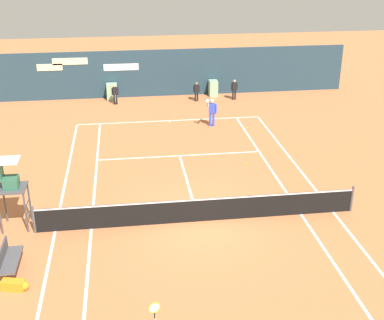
{
  "coord_description": "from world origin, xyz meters",
  "views": [
    {
      "loc": [
        -2.54,
        -16.71,
        9.85
      ],
      "look_at": [
        0.28,
        3.97,
        0.8
      ],
      "focal_mm": 48.2,
      "sensor_mm": 36.0,
      "label": 1
    }
  ],
  "objects_px": {
    "ball_kid_left_post": "(196,90)",
    "ball_kid_centre_post": "(234,88)",
    "equipment_bag": "(16,285)",
    "player_on_baseline": "(212,110)",
    "player_bench": "(8,258)",
    "tennis_ball_mid_court": "(246,163)",
    "tennis_ball_near_service_line": "(247,128)",
    "umpire_chair": "(11,185)",
    "ball_kid_right_post": "(115,93)"
  },
  "relations": [
    {
      "from": "ball_kid_right_post",
      "to": "player_on_baseline",
      "type": "bearing_deg",
      "value": 129.74
    },
    {
      "from": "ball_kid_right_post",
      "to": "ball_kid_centre_post",
      "type": "xyz_separation_m",
      "value": [
        7.73,
        0.0,
        0.03
      ]
    },
    {
      "from": "equipment_bag",
      "to": "ball_kid_centre_post",
      "type": "relative_size",
      "value": 0.64
    },
    {
      "from": "equipment_bag",
      "to": "player_on_baseline",
      "type": "bearing_deg",
      "value": 58.6
    },
    {
      "from": "ball_kid_left_post",
      "to": "ball_kid_right_post",
      "type": "xyz_separation_m",
      "value": [
        -5.23,
        -0.0,
        0.02
      ]
    },
    {
      "from": "player_on_baseline",
      "to": "ball_kid_centre_post",
      "type": "bearing_deg",
      "value": -100.6
    },
    {
      "from": "equipment_bag",
      "to": "tennis_ball_near_service_line",
      "type": "xyz_separation_m",
      "value": [
        10.27,
        13.12,
        -0.13
      ]
    },
    {
      "from": "player_on_baseline",
      "to": "tennis_ball_near_service_line",
      "type": "xyz_separation_m",
      "value": [
        1.88,
        -0.61,
        -0.92
      ]
    },
    {
      "from": "player_bench",
      "to": "player_on_baseline",
      "type": "bearing_deg",
      "value": 145.49
    },
    {
      "from": "player_on_baseline",
      "to": "ball_kid_left_post",
      "type": "distance_m",
      "value": 4.94
    },
    {
      "from": "ball_kid_left_post",
      "to": "ball_kid_right_post",
      "type": "distance_m",
      "value": 5.23
    },
    {
      "from": "player_on_baseline",
      "to": "ball_kid_left_post",
      "type": "relative_size",
      "value": 1.43
    },
    {
      "from": "ball_kid_left_post",
      "to": "tennis_ball_mid_court",
      "type": "height_order",
      "value": "ball_kid_left_post"
    },
    {
      "from": "player_bench",
      "to": "ball_kid_right_post",
      "type": "relative_size",
      "value": 1.19
    },
    {
      "from": "ball_kid_right_post",
      "to": "tennis_ball_mid_court",
      "type": "xyz_separation_m",
      "value": [
        6.11,
        -10.35,
        -0.71
      ]
    },
    {
      "from": "ball_kid_right_post",
      "to": "tennis_ball_near_service_line",
      "type": "xyz_separation_m",
      "value": [
        7.27,
        -5.55,
        -0.71
      ]
    },
    {
      "from": "equipment_bag",
      "to": "player_on_baseline",
      "type": "height_order",
      "value": "player_on_baseline"
    },
    {
      "from": "player_on_baseline",
      "to": "ball_kid_right_post",
      "type": "bearing_deg",
      "value": -27.7
    },
    {
      "from": "player_on_baseline",
      "to": "tennis_ball_near_service_line",
      "type": "distance_m",
      "value": 2.18
    },
    {
      "from": "player_bench",
      "to": "equipment_bag",
      "type": "height_order",
      "value": "player_bench"
    },
    {
      "from": "equipment_bag",
      "to": "ball_kid_centre_post",
      "type": "distance_m",
      "value": 21.54
    },
    {
      "from": "ball_kid_left_post",
      "to": "tennis_ball_mid_court",
      "type": "distance_m",
      "value": 10.41
    },
    {
      "from": "equipment_bag",
      "to": "tennis_ball_mid_court",
      "type": "height_order",
      "value": "equipment_bag"
    },
    {
      "from": "ball_kid_right_post",
      "to": "ball_kid_centre_post",
      "type": "height_order",
      "value": "ball_kid_centre_post"
    },
    {
      "from": "player_bench",
      "to": "player_on_baseline",
      "type": "height_order",
      "value": "player_on_baseline"
    },
    {
      "from": "tennis_ball_mid_court",
      "to": "ball_kid_right_post",
      "type": "bearing_deg",
      "value": 120.55
    },
    {
      "from": "equipment_bag",
      "to": "ball_kid_centre_post",
      "type": "bearing_deg",
      "value": 60.13
    },
    {
      "from": "equipment_bag",
      "to": "ball_kid_right_post",
      "type": "distance_m",
      "value": 18.92
    },
    {
      "from": "umpire_chair",
      "to": "tennis_ball_mid_court",
      "type": "relative_size",
      "value": 39.55
    },
    {
      "from": "player_on_baseline",
      "to": "ball_kid_centre_post",
      "type": "height_order",
      "value": "player_on_baseline"
    },
    {
      "from": "equipment_bag",
      "to": "tennis_ball_near_service_line",
      "type": "bearing_deg",
      "value": 51.96
    },
    {
      "from": "ball_kid_centre_post",
      "to": "tennis_ball_mid_court",
      "type": "xyz_separation_m",
      "value": [
        -1.62,
        -10.35,
        -0.74
      ]
    },
    {
      "from": "tennis_ball_mid_court",
      "to": "tennis_ball_near_service_line",
      "type": "xyz_separation_m",
      "value": [
        1.16,
        4.8,
        0.0
      ]
    },
    {
      "from": "umpire_chair",
      "to": "tennis_ball_mid_court",
      "type": "distance_m",
      "value": 10.84
    },
    {
      "from": "ball_kid_left_post",
      "to": "ball_kid_centre_post",
      "type": "xyz_separation_m",
      "value": [
        2.5,
        -0.0,
        0.05
      ]
    },
    {
      "from": "ball_kid_left_post",
      "to": "ball_kid_centre_post",
      "type": "distance_m",
      "value": 2.5
    },
    {
      "from": "ball_kid_right_post",
      "to": "player_bench",
      "type": "bearing_deg",
      "value": 71.42
    },
    {
      "from": "player_on_baseline",
      "to": "player_bench",
      "type": "bearing_deg",
      "value": 70.26
    },
    {
      "from": "player_on_baseline",
      "to": "ball_kid_right_post",
      "type": "height_order",
      "value": "player_on_baseline"
    },
    {
      "from": "player_bench",
      "to": "umpire_chair",
      "type": "bearing_deg",
      "value": -175.07
    },
    {
      "from": "umpire_chair",
      "to": "ball_kid_right_post",
      "type": "distance_m",
      "value": 15.29
    },
    {
      "from": "player_on_baseline",
      "to": "ball_kid_centre_post",
      "type": "distance_m",
      "value": 5.46
    },
    {
      "from": "umpire_chair",
      "to": "ball_kid_centre_post",
      "type": "xyz_separation_m",
      "value": [
        11.34,
        14.83,
        -0.96
      ]
    },
    {
      "from": "player_on_baseline",
      "to": "ball_kid_left_post",
      "type": "bearing_deg",
      "value": -73.38
    },
    {
      "from": "player_bench",
      "to": "tennis_ball_mid_court",
      "type": "distance_m",
      "value": 11.99
    },
    {
      "from": "ball_kid_left_post",
      "to": "umpire_chair",
      "type": "bearing_deg",
      "value": 53.69
    },
    {
      "from": "ball_kid_right_post",
      "to": "ball_kid_centre_post",
      "type": "relative_size",
      "value": 0.97
    },
    {
      "from": "player_on_baseline",
      "to": "ball_kid_left_post",
      "type": "xyz_separation_m",
      "value": [
        -0.16,
        4.93,
        -0.22
      ]
    },
    {
      "from": "player_bench",
      "to": "ball_kid_centre_post",
      "type": "relative_size",
      "value": 1.16
    },
    {
      "from": "umpire_chair",
      "to": "ball_kid_centre_post",
      "type": "bearing_deg",
      "value": 142.59
    }
  ]
}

